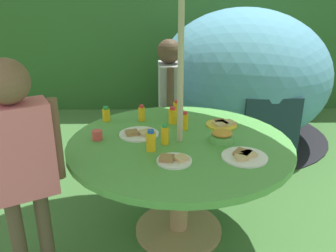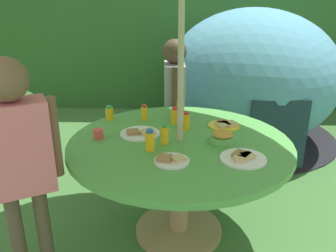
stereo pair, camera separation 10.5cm
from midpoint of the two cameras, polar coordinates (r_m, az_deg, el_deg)
ground_plane at (r=2.57m, az=0.48°, el=-16.65°), size 10.00×10.00×0.02m
hedge_backdrop at (r=5.11m, az=-0.23°, el=13.91°), size 9.00×0.70×1.85m
garden_table at (r=2.27m, az=0.53°, el=-5.24°), size 1.40×1.40×0.68m
wooden_chair at (r=3.52m, az=11.14°, el=3.88°), size 0.64×0.62×0.98m
dome_tent at (r=3.99m, az=11.10°, el=8.08°), size 2.13×2.13×1.40m
potted_plant at (r=3.51m, az=-25.57°, el=0.21°), size 0.57×0.57×0.76m
child_in_grey_shirt at (r=3.06m, az=-0.83°, el=5.84°), size 0.20×0.41×1.19m
child_in_pink_shirt at (r=1.93m, az=-24.47°, el=-3.78°), size 0.39×0.32×1.28m
snack_bowl at (r=2.21m, az=7.30°, el=-1.67°), size 0.15×0.15×0.08m
plate_center_back at (r=2.48m, az=7.50°, el=0.33°), size 0.22×0.22×0.03m
plate_mid_right at (r=2.31m, az=-5.96°, el=-1.26°), size 0.26×0.26×0.03m
plate_mid_left at (r=2.03m, az=10.73°, el=-4.80°), size 0.26×0.26×0.03m
plate_near_right at (r=1.95m, az=-0.62°, el=-5.51°), size 0.20×0.20×0.03m
juice_bottle_near_left at (r=2.38m, az=1.44°, el=0.78°), size 0.05×0.05×0.13m
juice_bottle_far_left at (r=2.55m, az=-5.45°, el=2.02°), size 0.05×0.05×0.12m
juice_bottle_far_right at (r=2.62m, az=0.38°, el=2.76°), size 0.06×0.06×0.12m
juice_bottle_center_front at (r=2.07m, az=-4.21°, el=-2.43°), size 0.06×0.06×0.13m
juice_bottle_front_edge at (r=2.49m, az=-0.47°, el=1.65°), size 0.06×0.06×0.12m
juice_bottle_back_edge at (r=2.15m, az=-1.91°, el=-1.44°), size 0.05×0.05×0.13m
juice_bottle_spot_a at (r=2.59m, az=-11.05°, el=1.86°), size 0.06×0.06×0.11m
cup_near at (r=2.28m, az=-12.61°, el=-1.45°), size 0.06×0.06×0.06m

